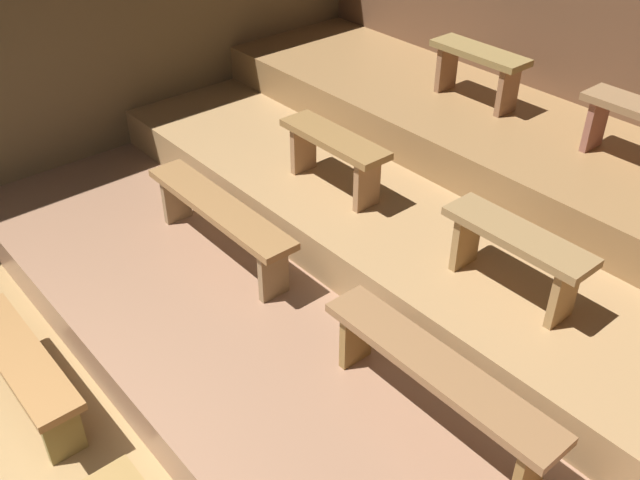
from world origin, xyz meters
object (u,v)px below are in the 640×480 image
(bench_lower_left, at_px, (219,214))
(bench_lower_right, at_px, (437,376))
(bench_upper_left, at_px, (478,64))
(bench_middle_right, at_px, (516,248))
(bench_middle_left, at_px, (334,149))
(bench_floor_left, at_px, (22,365))

(bench_lower_left, height_order, bench_lower_right, same)
(bench_lower_right, bearing_deg, bench_upper_left, 126.54)
(bench_lower_left, xyz_separation_m, bench_middle_right, (1.80, 0.87, 0.30))
(bench_middle_left, distance_m, bench_middle_right, 1.59)
(bench_floor_left, relative_size, bench_lower_left, 0.84)
(bench_floor_left, height_order, bench_lower_left, bench_lower_left)
(bench_lower_right, relative_size, bench_upper_left, 1.79)
(bench_lower_right, relative_size, bench_middle_left, 1.58)
(bench_middle_left, height_order, bench_upper_left, bench_upper_left)
(bench_floor_left, height_order, bench_middle_right, bench_middle_right)
(bench_lower_left, relative_size, bench_upper_left, 1.79)
(bench_floor_left, height_order, bench_upper_left, bench_upper_left)
(bench_floor_left, xyz_separation_m, bench_lower_left, (-0.17, 1.53, 0.33))
(bench_middle_left, relative_size, bench_upper_left, 1.13)
(bench_upper_left, bearing_deg, bench_lower_left, -97.82)
(bench_lower_right, height_order, bench_middle_left, bench_middle_left)
(bench_lower_left, distance_m, bench_middle_left, 0.94)
(bench_upper_left, bearing_deg, bench_lower_right, -53.46)
(bench_middle_left, bearing_deg, bench_floor_left, -90.93)
(bench_lower_left, xyz_separation_m, bench_middle_left, (0.21, 0.87, 0.30))
(bench_middle_right, relative_size, bench_upper_left, 1.13)
(bench_floor_left, distance_m, bench_upper_left, 3.94)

